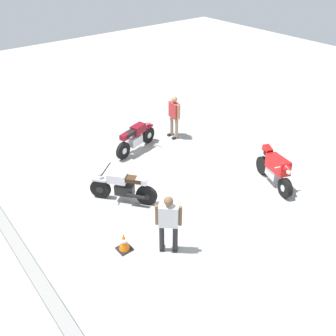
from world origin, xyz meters
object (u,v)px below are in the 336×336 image
object	(u,v)px
motorcycle_red_sportbike	(275,168)
person_in_white_shirt	(168,221)
motorcycle_maroon_cruiser	(136,138)
traffic_cone	(124,242)
person_in_red_shirt	(174,114)
motorcycle_silver_cruiser	(123,187)

from	to	relation	value
motorcycle_red_sportbike	person_in_white_shirt	size ratio (longest dim) A/B	1.10
motorcycle_red_sportbike	person_in_white_shirt	bearing A→B (deg)	-65.00
motorcycle_maroon_cruiser	person_in_white_shirt	world-z (taller)	person_in_white_shirt
person_in_white_shirt	traffic_cone	bearing A→B (deg)	92.09
motorcycle_red_sportbike	traffic_cone	world-z (taller)	motorcycle_red_sportbike
motorcycle_red_sportbike	person_in_red_shirt	distance (m)	4.54
motorcycle_red_sportbike	person_in_red_shirt	world-z (taller)	person_in_red_shirt
motorcycle_red_sportbike	traffic_cone	distance (m)	5.37
motorcycle_red_sportbike	person_in_red_shirt	bearing A→B (deg)	-152.01
motorcycle_silver_cruiser	motorcycle_maroon_cruiser	bearing A→B (deg)	-79.46
motorcycle_silver_cruiser	person_in_red_shirt	size ratio (longest dim) A/B	1.01
traffic_cone	motorcycle_silver_cruiser	bearing A→B (deg)	-32.55
motorcycle_red_sportbike	motorcycle_silver_cruiser	world-z (taller)	motorcycle_red_sportbike
motorcycle_maroon_cruiser	traffic_cone	distance (m)	5.09
person_in_red_shirt	traffic_cone	size ratio (longest dim) A/B	3.19
motorcycle_silver_cruiser	person_in_white_shirt	bearing A→B (deg)	136.28
motorcycle_silver_cruiser	person_in_white_shirt	world-z (taller)	person_in_white_shirt
motorcycle_silver_cruiser	person_in_red_shirt	xyz separation A→B (m)	(2.26, -3.80, 0.45)
motorcycle_red_sportbike	traffic_cone	xyz separation A→B (m)	(0.53, 5.34, -0.33)
person_in_red_shirt	person_in_white_shirt	world-z (taller)	person_in_white_shirt
motorcycle_maroon_cruiser	traffic_cone	world-z (taller)	motorcycle_maroon_cruiser
person_in_red_shirt	person_in_white_shirt	distance (m)	6.20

